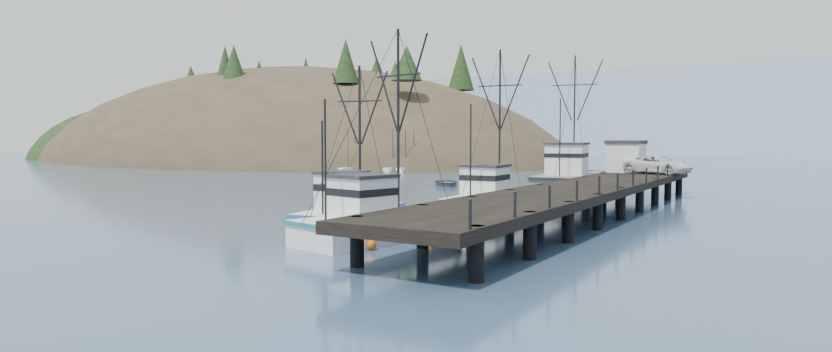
{
  "coord_description": "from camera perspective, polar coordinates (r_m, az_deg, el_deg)",
  "views": [
    {
      "loc": [
        26.55,
        -24.26,
        5.09
      ],
      "look_at": [
        4.06,
        12.39,
        2.5
      ],
      "focal_mm": 28.0,
      "sensor_mm": 36.0,
      "label": 1
    }
  ],
  "objects": [
    {
      "name": "headland",
      "position": [
        144.84,
        -13.05,
        -0.46
      ],
      "size": [
        134.8,
        78.0,
        51.0
      ],
      "color": "#382D1E",
      "rests_on": "ground"
    },
    {
      "name": "ground",
      "position": [
        36.32,
        -15.94,
        -4.74
      ],
      "size": [
        400.0,
        400.0,
        0.0
      ],
      "primitive_type": "plane",
      "color": "#314A6D",
      "rests_on": "ground"
    },
    {
      "name": "distant_ridge_far",
      "position": [
        219.65,
        13.9,
        2.02
      ],
      "size": [
        180.0,
        25.0,
        18.0
      ],
      "primitive_type": "cube",
      "color": "silver",
      "rests_on": "ground"
    },
    {
      "name": "pier",
      "position": [
        42.31,
        14.18,
        -1.27
      ],
      "size": [
        6.0,
        44.0,
        2.0
      ],
      "color": "black",
      "rests_on": "ground"
    },
    {
      "name": "pier_shed",
      "position": [
        59.96,
        17.98,
        1.68
      ],
      "size": [
        3.0,
        3.2,
        2.8
      ],
      "color": "silver",
      "rests_on": "pier"
    },
    {
      "name": "trawler_mid",
      "position": [
        35.63,
        -5.55,
        -3.46
      ],
      "size": [
        4.23,
        9.22,
        9.37
      ],
      "color": "white",
      "rests_on": "ground"
    },
    {
      "name": "distant_ridge",
      "position": [
        195.03,
        26.66,
        1.59
      ],
      "size": [
        360.0,
        40.0,
        26.0
      ],
      "primitive_type": "cube",
      "color": "#9EB2C6",
      "rests_on": "ground"
    },
    {
      "name": "pickup_truck",
      "position": [
        58.04,
        20.52,
        0.94
      ],
      "size": [
        6.11,
        4.18,
        1.55
      ],
      "primitive_type": "imported",
      "rotation": [
        0.0,
        0.0,
        1.25
      ],
      "color": "silver",
      "rests_on": "pier"
    },
    {
      "name": "trawler_near",
      "position": [
        32.42,
        -2.79,
        -4.13
      ],
      "size": [
        5.22,
        10.69,
        10.86
      ],
      "color": "white",
      "rests_on": "ground"
    },
    {
      "name": "work_vessel",
      "position": [
        59.67,
        13.44,
        -0.36
      ],
      "size": [
        6.44,
        15.39,
        12.84
      ],
      "color": "slate",
      "rests_on": "ground"
    },
    {
      "name": "trawler_far",
      "position": [
        44.04,
        6.83,
        -2.14
      ],
      "size": [
        4.1,
        11.12,
        11.39
      ],
      "color": "white",
      "rests_on": "ground"
    },
    {
      "name": "motorboat",
      "position": [
        68.04,
        2.64,
        -0.85
      ],
      "size": [
        5.86,
        5.97,
        1.01
      ],
      "primitive_type": "imported",
      "rotation": [
        0.0,
        0.0,
        0.73
      ],
      "color": "slate",
      "rests_on": "ground"
    },
    {
      "name": "moored_sailboats",
      "position": [
        97.55,
        -3.12,
        0.65
      ],
      "size": [
        17.25,
        18.95,
        6.35
      ],
      "color": "white",
      "rests_on": "ground"
    }
  ]
}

